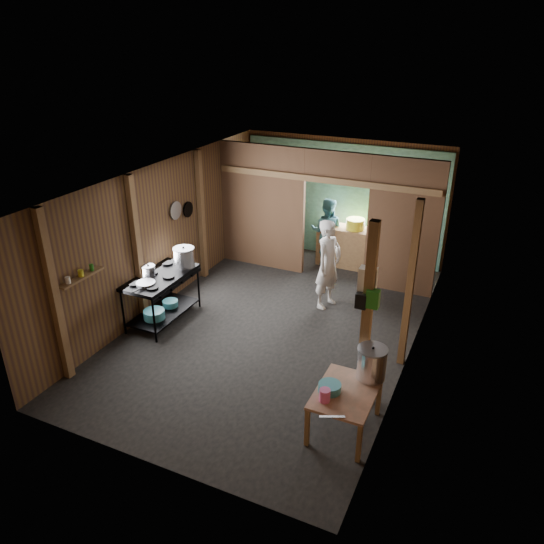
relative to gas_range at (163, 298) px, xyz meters
The scene contains 42 objects.
floor 2.03m from the gas_range, 19.05° to the left, with size 4.50×7.00×0.00m, color black.
ceiling 2.95m from the gas_range, 19.05° to the left, with size 4.50×7.00×0.00m, color #292624.
wall_back 4.64m from the gas_range, 65.62° to the left, with size 4.50×0.00×2.60m, color brown.
wall_front 3.52m from the gas_range, 56.60° to the right, with size 4.50×0.00×2.60m, color brown.
wall_left 1.15m from the gas_range, 119.68° to the left, with size 0.00×7.00×2.60m, color brown.
wall_right 4.27m from the gas_range, ahead, with size 0.00×7.00×2.60m, color brown.
partition_left 3.03m from the gas_range, 78.98° to the left, with size 1.85×0.10×2.60m, color brown.
partition_right 4.56m from the gas_range, 39.51° to the left, with size 1.35×0.10×2.60m, color brown.
partition_header 4.02m from the gas_range, 53.22° to the left, with size 1.30×0.10×0.60m, color brown.
turquoise_panel 4.58m from the gas_range, 65.31° to the left, with size 4.40×0.06×2.50m, color #6BBFB7.
back_counter 4.21m from the gas_range, 58.80° to the left, with size 1.20×0.50×0.85m, color olive.
wall_clock 4.81m from the gas_range, 62.25° to the left, with size 0.20×0.20×0.03m, color white.
post_left_a 2.16m from the gas_range, 98.74° to the right, with size 0.10×0.12×2.60m, color olive.
post_left_b 0.93m from the gas_range, 153.30° to the right, with size 0.10×0.12×2.60m, color olive.
post_left_c 2.07m from the gas_range, 99.22° to the left, with size 0.10×0.12×2.60m, color olive.
post_right 4.18m from the gas_range, ahead, with size 0.10×0.12×2.60m, color olive.
post_free 3.89m from the gas_range, ahead, with size 0.12×0.12×2.60m, color olive.
cross_beam 3.74m from the gas_range, 56.11° to the left, with size 4.40×0.12×0.12m, color olive.
pan_lid_big 1.64m from the gas_range, 107.46° to the left, with size 0.34×0.34×0.03m, color gray.
pan_lid_small 1.86m from the gas_range, 102.83° to the left, with size 0.30×0.30×0.03m, color black.
wall_shelf 1.77m from the gas_range, 100.54° to the right, with size 0.14×0.80×0.03m, color olive.
jar_white 2.01m from the gas_range, 99.02° to the right, with size 0.07×0.07×0.10m, color white.
jar_yellow 1.80m from the gas_range, 100.54° to the right, with size 0.08×0.08×0.10m, color gold.
jar_green 1.63m from the gas_range, 102.37° to the right, with size 0.06×0.06×0.10m, color #21781D.
bag_white 3.96m from the gas_range, ahead, with size 0.22×0.15×0.32m, color white.
bag_green 4.04m from the gas_range, 10.60° to the right, with size 0.16×0.12×0.24m, color #21781D.
bag_black 3.90m from the gas_range, 11.29° to the right, with size 0.14×0.10×0.20m, color black.
gas_range is the anchor object (origin of this frame).
prep_table 3.95m from the gas_range, 19.85° to the right, with size 0.72×0.99×0.59m, color tan, non-canonical shape.
stove_pot_large 0.79m from the gas_range, 70.91° to the left, with size 0.37×0.37×0.37m, color silver, non-canonical shape.
stove_pot_med 0.54m from the gas_range, 154.67° to the right, with size 0.23×0.23×0.21m, color silver, non-canonical shape.
frying_pan 0.60m from the gas_range, 90.00° to the right, with size 0.32×0.54×0.07m, color gray, non-canonical shape.
blue_tub_front 0.33m from the gas_range, 90.00° to the right, with size 0.36×0.36×0.15m, color teal.
blue_tub_back 0.29m from the gas_range, 90.00° to the left, with size 0.27×0.27×0.11m, color teal.
stock_pot 4.03m from the gas_range, 13.35° to the right, with size 0.39×0.39×0.46m, color silver, non-canonical shape.
wash_basin 3.80m from the gas_range, 21.86° to the right, with size 0.28×0.28×0.11m, color teal.
pink_bucket 3.89m from the gas_range, 24.58° to the right, with size 0.14×0.14×0.16m, color #EA5AA0.
knife 4.15m from the gas_range, 26.57° to the right, with size 0.30×0.04×0.01m, color silver.
yellow_tub 4.33m from the gas_range, 56.94° to the left, with size 0.39×0.39×0.22m, color gold.
red_cup 4.09m from the gas_range, 62.33° to the left, with size 0.12×0.12×0.14m, color #9B2B0D.
cook 2.98m from the gas_range, 35.07° to the left, with size 0.60×0.40×1.65m, color white.
worker_back 3.94m from the gas_range, 63.57° to the left, with size 0.71×0.55×1.46m, color teal.
Camera 1 is at (3.18, -7.09, 4.65)m, focal length 34.44 mm.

